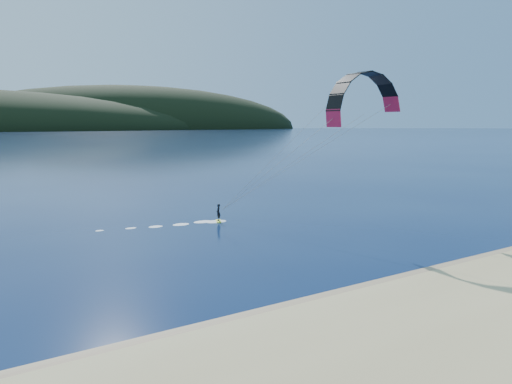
% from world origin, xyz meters
% --- Properties ---
extents(ground, '(1800.00, 1800.00, 0.00)m').
position_xyz_m(ground, '(0.00, 0.00, 0.00)').
color(ground, '#07143A').
rests_on(ground, ground).
extents(wet_sand, '(220.00, 2.50, 0.10)m').
position_xyz_m(wet_sand, '(0.00, 4.50, 0.05)').
color(wet_sand, '#937455').
rests_on(wet_sand, ground).
extents(kitesurfer_near, '(25.63, 9.85, 15.24)m').
position_xyz_m(kitesurfer_near, '(20.78, 18.78, 9.31)').
color(kitesurfer_near, '#DCEE1C').
rests_on(kitesurfer_near, ground).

